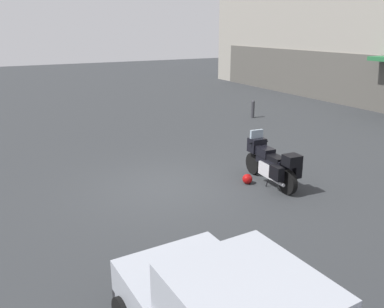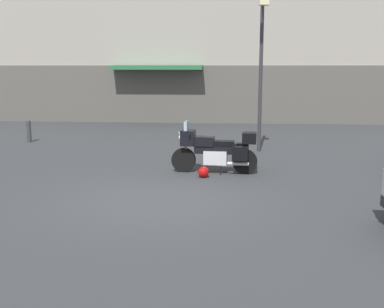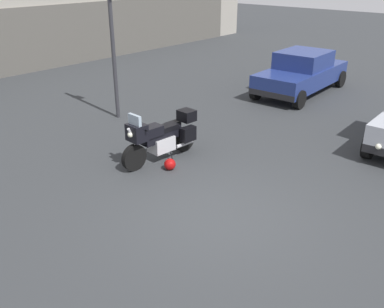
{
  "view_description": "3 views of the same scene",
  "coord_description": "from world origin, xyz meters",
  "px_view_note": "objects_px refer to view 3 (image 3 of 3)",
  "views": [
    {
      "loc": [
        9.02,
        -4.0,
        4.14
      ],
      "look_at": [
        0.18,
        0.73,
        0.9
      ],
      "focal_mm": 36.76,
      "sensor_mm": 36.0,
      "label": 1
    },
    {
      "loc": [
        1.44,
        -9.52,
        2.77
      ],
      "look_at": [
        0.63,
        0.75,
        0.85
      ],
      "focal_mm": 44.39,
      "sensor_mm": 36.0,
      "label": 2
    },
    {
      "loc": [
        -5.59,
        -4.23,
        4.48
      ],
      "look_at": [
        0.24,
        0.92,
        0.96
      ],
      "focal_mm": 39.47,
      "sensor_mm": 36.0,
      "label": 3
    }
  ],
  "objects_px": {
    "motorcycle": "(161,136)",
    "streetlamp_curbside": "(114,23)",
    "helmet": "(170,164)",
    "car_sedan_far": "(302,72)"
  },
  "relations": [
    {
      "from": "helmet",
      "to": "car_sedan_far",
      "type": "relative_size",
      "value": 0.06
    },
    {
      "from": "motorcycle",
      "to": "streetlamp_curbside",
      "type": "bearing_deg",
      "value": -108.7
    },
    {
      "from": "helmet",
      "to": "car_sedan_far",
      "type": "xyz_separation_m",
      "value": [
        8.0,
        0.89,
        0.64
      ]
    },
    {
      "from": "motorcycle",
      "to": "helmet",
      "type": "distance_m",
      "value": 0.79
    },
    {
      "from": "motorcycle",
      "to": "car_sedan_far",
      "type": "height_order",
      "value": "car_sedan_far"
    },
    {
      "from": "streetlamp_curbside",
      "to": "car_sedan_far",
      "type": "bearing_deg",
      "value": -24.0
    },
    {
      "from": "helmet",
      "to": "car_sedan_far",
      "type": "distance_m",
      "value": 8.08
    },
    {
      "from": "car_sedan_far",
      "to": "streetlamp_curbside",
      "type": "height_order",
      "value": "streetlamp_curbside"
    },
    {
      "from": "helmet",
      "to": "car_sedan_far",
      "type": "bearing_deg",
      "value": 6.35
    },
    {
      "from": "helmet",
      "to": "streetlamp_curbside",
      "type": "height_order",
      "value": "streetlamp_curbside"
    }
  ]
}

